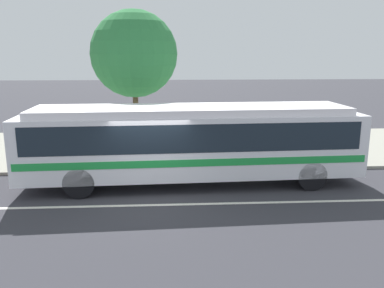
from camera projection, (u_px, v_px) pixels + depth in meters
ground_plane at (151, 196)px, 12.86m from camera, size 120.00×120.00×0.00m
sidewalk_slab at (157, 148)px, 19.26m from camera, size 60.00×8.00×0.12m
lane_stripe_center at (150, 205)px, 12.08m from camera, size 56.00×0.16×0.01m
transit_bus at (192, 139)px, 13.79m from camera, size 11.72×2.99×2.76m
pedestrian_waiting_near_sign at (274, 140)px, 15.98m from camera, size 0.48×0.48×1.73m
street_tree_near_stop at (134, 54)px, 17.68m from camera, size 3.88×3.88×6.34m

